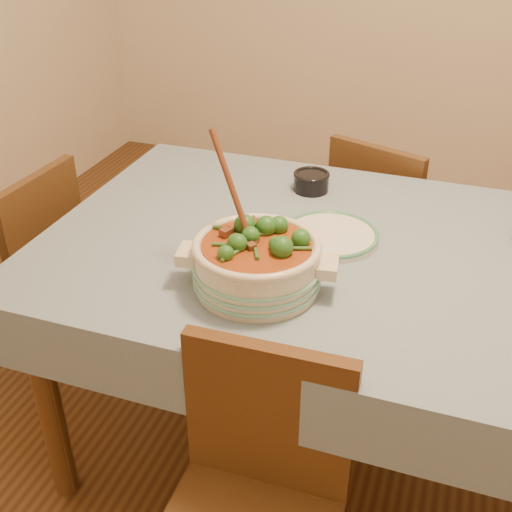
# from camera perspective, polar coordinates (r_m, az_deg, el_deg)

# --- Properties ---
(floor) EXTENTS (4.50, 4.50, 0.00)m
(floor) POSITION_cam_1_polar(r_m,az_deg,el_deg) (2.23, 6.67, -16.43)
(floor) COLOR #492614
(floor) RESTS_ON ground
(dining_table) EXTENTS (1.68, 1.08, 0.76)m
(dining_table) POSITION_cam_1_polar(r_m,az_deg,el_deg) (1.80, 7.94, -1.98)
(dining_table) COLOR brown
(dining_table) RESTS_ON floor
(stew_casserole) EXTENTS (0.40, 0.35, 0.37)m
(stew_casserole) POSITION_cam_1_polar(r_m,az_deg,el_deg) (1.54, 0.07, -0.35)
(stew_casserole) COLOR beige
(stew_casserole) RESTS_ON dining_table
(white_plate) EXTENTS (0.27, 0.27, 0.02)m
(white_plate) POSITION_cam_1_polar(r_m,az_deg,el_deg) (1.79, 6.64, 1.85)
(white_plate) COLOR silver
(white_plate) RESTS_ON dining_table
(condiment_bowl) EXTENTS (0.14, 0.14, 0.06)m
(condiment_bowl) POSITION_cam_1_polar(r_m,az_deg,el_deg) (2.06, 4.94, 6.70)
(condiment_bowl) COLOR black
(condiment_bowl) RESTS_ON dining_table
(chair_far) EXTENTS (0.48, 0.48, 0.80)m
(chair_far) POSITION_cam_1_polar(r_m,az_deg,el_deg) (2.54, 11.11, 2.78)
(chair_far) COLOR brown
(chair_far) RESTS_ON floor
(chair_near) EXTENTS (0.39, 0.39, 0.81)m
(chair_near) POSITION_cam_1_polar(r_m,az_deg,el_deg) (1.50, -0.13, -20.81)
(chair_near) COLOR brown
(chair_near) RESTS_ON floor
(chair_left) EXTENTS (0.39, 0.39, 0.81)m
(chair_left) POSITION_cam_1_polar(r_m,az_deg,el_deg) (2.38, -19.56, -0.66)
(chair_left) COLOR brown
(chair_left) RESTS_ON floor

